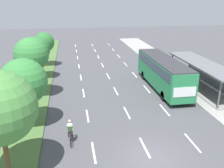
{
  "coord_description": "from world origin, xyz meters",
  "views": [
    {
      "loc": [
        -4.68,
        -13.11,
        9.82
      ],
      "look_at": [
        -0.59,
        11.16,
        1.2
      ],
      "focal_mm": 40.62,
      "sensor_mm": 36.0,
      "label": 1
    }
  ],
  "objects_px": {
    "median_tree_fifth": "(44,42)",
    "median_tree_fourth": "(37,50)",
    "median_tree_third": "(31,55)",
    "cyclist": "(70,132)",
    "bus_shelter": "(204,73)",
    "bus": "(163,70)",
    "median_tree_second": "(23,82)"
  },
  "relations": [
    {
      "from": "median_tree_third",
      "to": "median_tree_fifth",
      "type": "distance_m",
      "value": 12.16
    },
    {
      "from": "bus_shelter",
      "to": "median_tree_fifth",
      "type": "xyz_separation_m",
      "value": [
        -17.74,
        12.62,
        1.68
      ]
    },
    {
      "from": "bus",
      "to": "median_tree_third",
      "type": "bearing_deg",
      "value": -177.15
    },
    {
      "from": "median_tree_fourth",
      "to": "median_tree_fifth",
      "type": "xyz_separation_m",
      "value": [
        0.3,
        6.06,
        -0.21
      ]
    },
    {
      "from": "median_tree_fifth",
      "to": "cyclist",
      "type": "bearing_deg",
      "value": -81.24
    },
    {
      "from": "bus_shelter",
      "to": "median_tree_fifth",
      "type": "relative_size",
      "value": 2.41
    },
    {
      "from": "cyclist",
      "to": "median_tree_fifth",
      "type": "bearing_deg",
      "value": 98.76
    },
    {
      "from": "median_tree_fourth",
      "to": "cyclist",
      "type": "bearing_deg",
      "value": -76.67
    },
    {
      "from": "bus",
      "to": "median_tree_third",
      "type": "relative_size",
      "value": 1.88
    },
    {
      "from": "bus",
      "to": "median_tree_fifth",
      "type": "bearing_deg",
      "value": 139.63
    },
    {
      "from": "cyclist",
      "to": "median_tree_fifth",
      "type": "relative_size",
      "value": 0.38
    },
    {
      "from": "median_tree_third",
      "to": "median_tree_fifth",
      "type": "bearing_deg",
      "value": 89.37
    },
    {
      "from": "bus_shelter",
      "to": "median_tree_fourth",
      "type": "distance_m",
      "value": 19.29
    },
    {
      "from": "bus_shelter",
      "to": "bus",
      "type": "bearing_deg",
      "value": 164.66
    },
    {
      "from": "cyclist",
      "to": "median_tree_second",
      "type": "xyz_separation_m",
      "value": [
        -3.25,
        2.8,
        2.95
      ]
    },
    {
      "from": "bus",
      "to": "median_tree_fourth",
      "type": "xyz_separation_m",
      "value": [
        -13.77,
        5.38,
        1.69
      ]
    },
    {
      "from": "median_tree_fifth",
      "to": "median_tree_fourth",
      "type": "bearing_deg",
      "value": -92.86
    },
    {
      "from": "bus_shelter",
      "to": "median_tree_second",
      "type": "distance_m",
      "value": 18.7
    },
    {
      "from": "cyclist",
      "to": "median_tree_fourth",
      "type": "bearing_deg",
      "value": 103.33
    },
    {
      "from": "median_tree_fourth",
      "to": "median_tree_fifth",
      "type": "distance_m",
      "value": 6.07
    },
    {
      "from": "bus_shelter",
      "to": "median_tree_second",
      "type": "height_order",
      "value": "median_tree_second"
    },
    {
      "from": "cyclist",
      "to": "median_tree_second",
      "type": "height_order",
      "value": "median_tree_second"
    },
    {
      "from": "cyclist",
      "to": "median_tree_second",
      "type": "bearing_deg",
      "value": 139.2
    },
    {
      "from": "cyclist",
      "to": "median_tree_third",
      "type": "relative_size",
      "value": 0.3
    },
    {
      "from": "bus_shelter",
      "to": "median_tree_fourth",
      "type": "relative_size",
      "value": 2.27
    },
    {
      "from": "cyclist",
      "to": "median_tree_second",
      "type": "distance_m",
      "value": 5.21
    },
    {
      "from": "cyclist",
      "to": "median_tree_fourth",
      "type": "distance_m",
      "value": 15.62
    },
    {
      "from": "bus_shelter",
      "to": "median_tree_third",
      "type": "distance_m",
      "value": 18.07
    },
    {
      "from": "bus",
      "to": "median_tree_fifth",
      "type": "height_order",
      "value": "median_tree_fifth"
    },
    {
      "from": "cyclist",
      "to": "bus",
      "type": "bearing_deg",
      "value": 43.0
    },
    {
      "from": "bus",
      "to": "median_tree_fifth",
      "type": "distance_m",
      "value": 17.73
    },
    {
      "from": "bus_shelter",
      "to": "median_tree_third",
      "type": "height_order",
      "value": "median_tree_third"
    }
  ]
}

